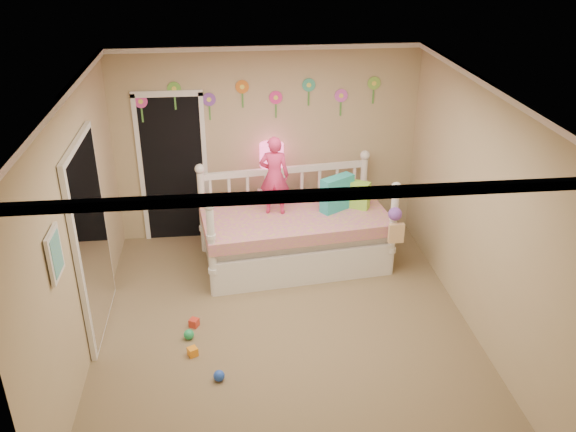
{
  "coord_description": "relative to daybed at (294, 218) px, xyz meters",
  "views": [
    {
      "loc": [
        -0.55,
        -5.33,
        3.99
      ],
      "look_at": [
        0.1,
        0.6,
        1.05
      ],
      "focal_mm": 37.66,
      "sensor_mm": 36.0,
      "label": 1
    }
  ],
  "objects": [
    {
      "name": "closet_doorway",
      "position": [
        -1.52,
        0.85,
        0.41
      ],
      "size": [
        0.9,
        0.04,
        2.07
      ],
      "primitive_type": "cube",
      "color": "black",
      "rests_on": "back_wall"
    },
    {
      "name": "daybed",
      "position": [
        0.0,
        0.0,
        0.0
      ],
      "size": [
        2.45,
        1.51,
        1.26
      ],
      "primitive_type": null,
      "rotation": [
        0.0,
        0.0,
        0.11
      ],
      "color": "white",
      "rests_on": "floor"
    },
    {
      "name": "table_lamp",
      "position": [
        -0.22,
        0.68,
        0.51
      ],
      "size": [
        0.32,
        0.32,
        0.69
      ],
      "color": "#E71E56",
      "rests_on": "nightstand"
    },
    {
      "name": "back_wall",
      "position": [
        -0.27,
        0.86,
        0.67
      ],
      "size": [
        4.0,
        0.01,
        2.6
      ],
      "primitive_type": "cube",
      "color": "tan",
      "rests_on": "floor"
    },
    {
      "name": "child",
      "position": [
        -0.24,
        0.04,
        0.57
      ],
      "size": [
        0.39,
        0.29,
        0.99
      ],
      "primitive_type": "imported",
      "rotation": [
        0.0,
        0.0,
        3.0
      ],
      "color": "#DE326A",
      "rests_on": "daybed"
    },
    {
      "name": "flower_decals",
      "position": [
        -0.36,
        0.85,
        1.31
      ],
      "size": [
        3.4,
        0.02,
        0.5
      ],
      "primitive_type": null,
      "color": "#B2668C",
      "rests_on": "back_wall"
    },
    {
      "name": "left_wall",
      "position": [
        -2.27,
        -1.39,
        0.67
      ],
      "size": [
        0.01,
        4.5,
        2.6
      ],
      "primitive_type": "cube",
      "color": "tan",
      "rests_on": "floor"
    },
    {
      "name": "right_wall",
      "position": [
        1.73,
        -1.39,
        0.67
      ],
      "size": [
        0.01,
        4.5,
        2.6
      ],
      "primitive_type": "cube",
      "color": "tan",
      "rests_on": "floor"
    },
    {
      "name": "nightstand",
      "position": [
        -0.22,
        0.68,
        -0.29
      ],
      "size": [
        0.43,
        0.34,
        0.68
      ],
      "primitive_type": "cube",
      "rotation": [
        0.0,
        0.0,
        -0.08
      ],
      "color": "white",
      "rests_on": "floor"
    },
    {
      "name": "pillow_lime",
      "position": [
        0.78,
        0.09,
        0.25
      ],
      "size": [
        0.39,
        0.31,
        0.35
      ],
      "primitive_type": "cube",
      "rotation": [
        0.0,
        0.0,
        -0.54
      ],
      "color": "#98DF44",
      "rests_on": "daybed"
    },
    {
      "name": "crown_molding",
      "position": [
        -0.27,
        -1.39,
        1.94
      ],
      "size": [
        4.0,
        4.5,
        0.06
      ],
      "primitive_type": null,
      "color": "white",
      "rests_on": "ceiling"
    },
    {
      "name": "floor",
      "position": [
        -0.27,
        -1.39,
        -0.63
      ],
      "size": [
        4.0,
        4.5,
        0.01
      ],
      "primitive_type": "cube",
      "color": "#7F684C",
      "rests_on": "ground"
    },
    {
      "name": "pillow_turquoise",
      "position": [
        0.54,
        0.04,
        0.29
      ],
      "size": [
        0.45,
        0.37,
        0.44
      ],
      "primitive_type": "cube",
      "rotation": [
        0.0,
        0.0,
        0.56
      ],
      "color": "#23A4B0",
      "rests_on": "daybed"
    },
    {
      "name": "ceiling",
      "position": [
        -0.27,
        -1.39,
        1.97
      ],
      "size": [
        4.0,
        4.5,
        0.01
      ],
      "primitive_type": "cube",
      "color": "white",
      "rests_on": "floor"
    },
    {
      "name": "mirror_closet",
      "position": [
        -2.23,
        -1.09,
        0.42
      ],
      "size": [
        0.07,
        1.3,
        2.1
      ],
      "primitive_type": "cube",
      "color": "white",
      "rests_on": "left_wall"
    },
    {
      "name": "wall_picture",
      "position": [
        -2.24,
        -2.29,
        0.92
      ],
      "size": [
        0.05,
        0.34,
        0.42
      ],
      "primitive_type": "cube",
      "color": "white",
      "rests_on": "left_wall"
    },
    {
      "name": "toy_scatter",
      "position": [
        -1.18,
        -1.82,
        -0.57
      ],
      "size": [
        1.19,
        1.49,
        0.11
      ],
      "primitive_type": null,
      "rotation": [
        0.0,
        0.0,
        0.35
      ],
      "color": "#996666",
      "rests_on": "floor"
    },
    {
      "name": "hanging_bag",
      "position": [
        1.11,
        -0.62,
        0.14
      ],
      "size": [
        0.2,
        0.16,
        0.36
      ],
      "primitive_type": null,
      "color": "beige",
      "rests_on": "daybed"
    }
  ]
}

